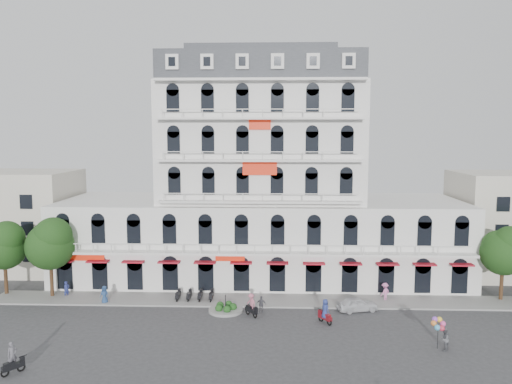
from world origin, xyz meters
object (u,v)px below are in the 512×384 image
object	(u,v)px
parked_car	(357,304)
rider_east	(325,311)
rider_center	(251,304)
balloon_vendor	(442,334)
rider_west	(13,359)

from	to	relation	value
parked_car	rider_east	distance (m)	4.63
rider_center	balloon_vendor	world-z (taller)	balloon_vendor
rider_center	rider_west	bearing A→B (deg)	-93.75
rider_center	balloon_vendor	distance (m)	16.32
parked_car	rider_center	distance (m)	10.00
parked_car	balloon_vendor	world-z (taller)	balloon_vendor
parked_car	rider_center	bearing A→B (deg)	85.92
rider_west	rider_east	xyz separation A→B (m)	(22.43, 10.09, 0.02)
balloon_vendor	rider_center	bearing A→B (deg)	156.28
parked_car	balloon_vendor	bearing A→B (deg)	-162.38
rider_east	balloon_vendor	xyz separation A→B (m)	(8.41, -5.08, 0.16)
balloon_vendor	rider_east	bearing A→B (deg)	148.86
rider_east	balloon_vendor	size ratio (longest dim) A/B	0.90
parked_car	rider_west	world-z (taller)	rider_west
parked_car	rider_west	xyz separation A→B (m)	(-25.74, -13.29, 0.42)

